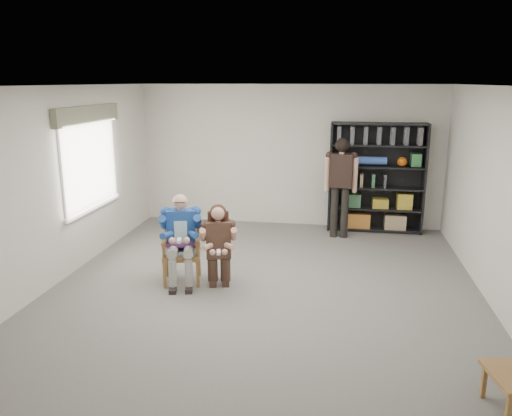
% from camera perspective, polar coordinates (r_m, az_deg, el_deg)
% --- Properties ---
extents(room_shell, '(6.00, 7.00, 2.80)m').
position_cam_1_polar(room_shell, '(6.62, 0.86, 1.60)').
color(room_shell, silver).
rests_on(room_shell, ground).
extents(floor, '(6.00, 7.00, 0.01)m').
position_cam_1_polar(floor, '(7.06, 0.82, -9.56)').
color(floor, slate).
rests_on(floor, ground).
extents(window_left, '(0.16, 2.00, 1.75)m').
position_cam_1_polar(window_left, '(8.44, -18.35, 5.24)').
color(window_left, white).
rests_on(window_left, room_shell).
extents(armchair, '(0.70, 0.69, 1.01)m').
position_cam_1_polar(armchair, '(7.30, -8.49, -4.63)').
color(armchair, brown).
rests_on(armchair, floor).
extents(seated_man, '(0.74, 0.90, 1.31)m').
position_cam_1_polar(seated_man, '(7.25, -8.54, -3.50)').
color(seated_man, navy).
rests_on(seated_man, floor).
extents(kneeling_woman, '(0.68, 0.90, 1.20)m').
position_cam_1_polar(kneeling_woman, '(7.01, -4.29, -4.50)').
color(kneeling_woman, '#3D251C').
rests_on(kneeling_woman, floor).
extents(bookshelf, '(1.80, 0.38, 2.10)m').
position_cam_1_polar(bookshelf, '(9.86, 13.60, 3.36)').
color(bookshelf, black).
rests_on(bookshelf, floor).
extents(standing_man, '(0.58, 0.33, 1.85)m').
position_cam_1_polar(standing_man, '(9.33, 9.61, 2.17)').
color(standing_man, black).
rests_on(standing_man, floor).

